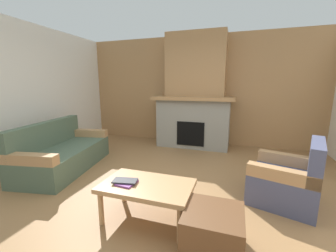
% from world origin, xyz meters
% --- Properties ---
extents(ground, '(9.00, 9.00, 0.00)m').
position_xyz_m(ground, '(0.00, 0.00, 0.00)').
color(ground, olive).
extents(wall_back_wood_panel, '(6.00, 0.12, 2.70)m').
position_xyz_m(wall_back_wood_panel, '(0.00, 3.00, 1.35)').
color(wall_back_wood_panel, '#A87A4C').
rests_on(wall_back_wood_panel, ground).
extents(fireplace, '(1.90, 0.82, 2.70)m').
position_xyz_m(fireplace, '(0.00, 2.62, 1.16)').
color(fireplace, gray).
rests_on(fireplace, ground).
extents(couch, '(1.16, 1.92, 0.85)m').
position_xyz_m(couch, '(-1.95, 0.40, 0.29)').
color(couch, '#4C604C').
rests_on(couch, ground).
extents(armchair, '(0.95, 0.95, 0.85)m').
position_xyz_m(armchair, '(1.67, 0.42, 0.29)').
color(armchair, '#474C6B').
rests_on(armchair, ground).
extents(coffee_table, '(1.00, 0.60, 0.43)m').
position_xyz_m(coffee_table, '(0.10, -0.47, 0.38)').
color(coffee_table, tan).
rests_on(coffee_table, ground).
extents(ottoman, '(0.52, 0.52, 0.40)m').
position_xyz_m(ottoman, '(0.86, -0.72, 0.20)').
color(ottoman, brown).
rests_on(ottoman, ground).
extents(book_stack_near_edge, '(0.29, 0.21, 0.04)m').
position_xyz_m(book_stack_near_edge, '(-0.12, -0.54, 0.45)').
color(book_stack_near_edge, '#7A3D84').
rests_on(book_stack_near_edge, coffee_table).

